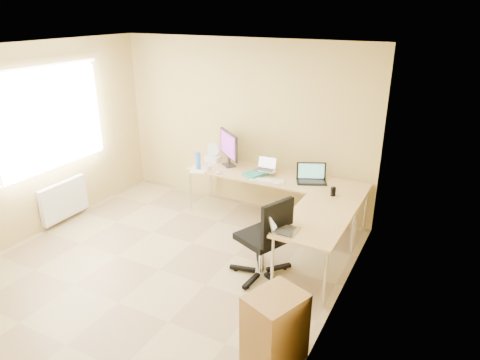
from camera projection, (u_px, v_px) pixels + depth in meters
The scene contains 25 objects.
floor at pixel (159, 270), 5.29m from camera, with size 4.50×4.50×0.00m, color tan.
ceiling at pixel (141, 50), 4.32m from camera, with size 4.50×4.50×0.00m, color white.
wall_back at pixel (243, 125), 6.65m from camera, with size 4.50×4.50×0.00m, color tan.
wall_left at pixel (25, 145), 5.71m from camera, with size 4.50×4.50×0.00m, color tan.
wall_right at pixel (335, 209), 3.90m from camera, with size 4.50×4.50×0.00m, color tan.
desk_main at pixel (274, 199), 6.36m from camera, with size 2.65×0.70×0.73m, color tan.
desk_return at pixel (316, 245), 5.12m from camera, with size 0.70×1.30×0.73m, color tan.
monitor at pixel (229, 149), 6.52m from camera, with size 0.63×0.20×0.54m, color #272323.
book_stack at pixel (255, 174), 6.22m from camera, with size 0.23×0.32×0.05m, color #287A65.
laptop_center at pixel (266, 164), 6.24m from camera, with size 0.30×0.23×0.19m, color #9A9CB3.
laptop_black at pixel (312, 174), 5.95m from camera, with size 0.41×0.30×0.26m, color black.
keyboard at pixel (267, 181), 6.02m from camera, with size 0.48×0.13×0.02m, color silver.
mouse at pixel (276, 184), 5.91m from camera, with size 0.09×0.06×0.03m, color white.
mug at pixel (208, 168), 6.37m from camera, with size 0.11×0.11×0.10m, color silver.
cd_stack at pixel (219, 173), 6.31m from camera, with size 0.11×0.11×0.03m, color silver.
water_bottle at pixel (198, 161), 6.42m from camera, with size 0.08×0.08×0.28m, color #3E6ED7.
papers at pixel (199, 169), 6.46m from camera, with size 0.23×0.33×0.01m, color beige.
white_box at pixel (213, 158), 6.81m from camera, with size 0.22×0.16×0.08m, color silver.
desk_fan at pixel (215, 152), 6.83m from camera, with size 0.20×0.20×0.26m, color silver.
black_cup at pixel (333, 192), 5.55m from camera, with size 0.07×0.07×0.12m, color black.
laptop_return at pixel (284, 221), 4.66m from camera, with size 0.28×0.35×0.23m, color #A2A2A6.
office_chair at pixel (262, 238), 5.01m from camera, with size 0.64×0.64×1.06m, color black.
cabinet at pixel (275, 328), 3.81m from camera, with size 0.40×0.49×0.68m, color brown.
radiator at pixel (64, 200), 6.37m from camera, with size 0.09×0.80×0.55m, color white.
window at pixel (50, 120), 5.92m from camera, with size 0.10×1.80×1.40m, color white.
Camera 1 is at (2.97, -3.51, 3.01)m, focal length 32.20 mm.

